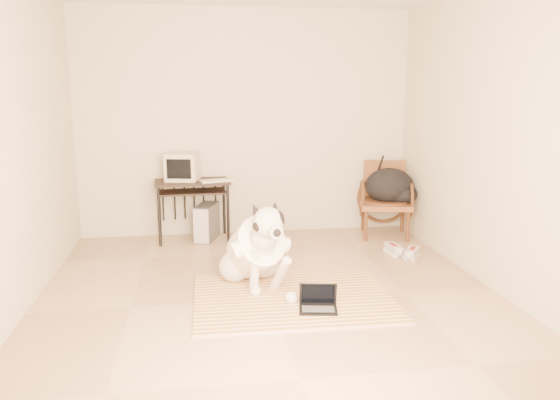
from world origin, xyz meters
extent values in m
plane|color=tan|center=(0.00, 0.00, 0.00)|extent=(4.50, 4.50, 0.00)
plane|color=beige|center=(0.00, 2.25, 1.35)|extent=(4.50, 0.00, 4.50)
plane|color=beige|center=(0.00, -2.25, 1.35)|extent=(4.50, 0.00, 4.50)
plane|color=beige|center=(-2.00, 0.00, 1.35)|extent=(0.00, 4.50, 4.50)
plane|color=beige|center=(2.00, 0.00, 1.35)|extent=(0.00, 4.50, 4.50)
cube|color=#BD711E|center=(0.18, -0.54, 0.01)|extent=(1.69, 0.29, 0.02)
cube|color=#447838|center=(0.18, -0.28, 0.01)|extent=(1.69, 0.29, 0.02)
cube|color=#81498C|center=(0.19, -0.02, 0.01)|extent=(1.69, 0.29, 0.02)
cube|color=gold|center=(0.19, 0.24, 0.01)|extent=(1.69, 0.29, 0.02)
cube|color=beige|center=(0.20, 0.50, 0.01)|extent=(1.69, 0.29, 0.02)
sphere|color=silver|center=(-0.28, 0.47, 0.15)|extent=(0.29, 0.29, 0.29)
sphere|color=silver|center=(-0.01, 0.55, 0.15)|extent=(0.29, 0.29, 0.29)
ellipsoid|color=silver|center=(-0.14, 0.50, 0.17)|extent=(0.36, 0.33, 0.30)
ellipsoid|color=silver|center=(-0.09, 0.33, 0.37)|extent=(0.53, 0.74, 0.64)
cylinder|color=white|center=(-0.10, 0.34, 0.37)|extent=(0.57, 0.66, 0.58)
sphere|color=silver|center=(-0.04, 0.15, 0.51)|extent=(0.25, 0.25, 0.25)
sphere|color=silver|center=(-0.02, 0.06, 0.67)|extent=(0.27, 0.27, 0.27)
ellipsoid|color=black|center=(0.02, 0.07, 0.68)|extent=(0.21, 0.24, 0.20)
cylinder|color=silver|center=(0.01, -0.06, 0.63)|extent=(0.15, 0.17, 0.11)
sphere|color=black|center=(0.03, -0.13, 0.63)|extent=(0.07, 0.07, 0.07)
cone|color=black|center=(-0.12, 0.09, 0.77)|extent=(0.14, 0.15, 0.17)
cone|color=black|center=(0.05, 0.14, 0.77)|extent=(0.14, 0.16, 0.17)
torus|color=white|center=(-0.04, 0.13, 0.56)|extent=(0.26, 0.18, 0.22)
cylinder|color=silver|center=(-0.13, 0.11, 0.22)|extent=(0.11, 0.14, 0.41)
cylinder|color=silver|center=(0.08, 0.05, 0.20)|extent=(0.17, 0.37, 0.41)
sphere|color=silver|center=(-0.13, 0.09, 0.05)|extent=(0.10, 0.10, 0.10)
sphere|color=silver|center=(0.15, -0.13, 0.06)|extent=(0.11, 0.11, 0.11)
cone|color=black|center=(-0.23, 0.74, 0.05)|extent=(0.28, 0.38, 0.10)
cube|color=black|center=(0.34, -0.34, 0.03)|extent=(0.34, 0.27, 0.02)
cube|color=#48474A|center=(0.33, -0.34, 0.04)|extent=(0.28, 0.17, 0.00)
cube|color=black|center=(0.35, -0.26, 0.13)|extent=(0.31, 0.13, 0.20)
cube|color=black|center=(0.35, -0.27, 0.14)|extent=(0.27, 0.11, 0.18)
cube|color=black|center=(-0.66, 1.98, 0.70)|extent=(0.88, 0.53, 0.03)
cube|color=black|center=(-0.66, 1.94, 0.59)|extent=(0.78, 0.43, 0.02)
cylinder|color=black|center=(-1.04, 1.76, 0.34)|extent=(0.03, 0.03, 0.68)
cylinder|color=black|center=(-1.06, 2.16, 0.34)|extent=(0.03, 0.03, 0.68)
cylinder|color=black|center=(-0.26, 1.81, 0.34)|extent=(0.03, 0.03, 0.68)
cylinder|color=black|center=(-0.28, 2.21, 0.34)|extent=(0.03, 0.03, 0.68)
cube|color=beige|center=(-0.76, 2.03, 0.87)|extent=(0.42, 0.41, 0.32)
cube|color=black|center=(-0.80, 1.86, 0.87)|extent=(0.28, 0.08, 0.22)
cube|color=beige|center=(-0.37, 1.87, 0.72)|extent=(0.41, 0.24, 0.03)
cube|color=#48474A|center=(-0.50, 1.98, 0.21)|extent=(0.32, 0.48, 0.42)
cube|color=silver|center=(-0.57, 1.76, 0.21)|extent=(0.17, 0.07, 0.40)
cube|color=brown|center=(1.63, 1.79, 0.40)|extent=(0.71, 0.69, 0.06)
cylinder|color=#391F0F|center=(1.63, 1.79, 0.44)|extent=(0.55, 0.55, 0.04)
cube|color=brown|center=(1.70, 2.05, 0.67)|extent=(0.50, 0.16, 0.45)
cylinder|color=#391F0F|center=(1.34, 1.61, 0.18)|extent=(0.04, 0.04, 0.37)
cylinder|color=#391F0F|center=(1.45, 2.09, 0.18)|extent=(0.04, 0.04, 0.37)
cylinder|color=#391F0F|center=(1.81, 1.50, 0.18)|extent=(0.04, 0.04, 0.37)
cylinder|color=#391F0F|center=(1.93, 1.97, 0.18)|extent=(0.04, 0.04, 0.37)
ellipsoid|color=black|center=(1.67, 1.79, 0.62)|extent=(0.58, 0.48, 0.43)
ellipsoid|color=black|center=(1.80, 1.70, 0.54)|extent=(0.36, 0.29, 0.25)
cube|color=white|center=(1.50, 1.10, 0.01)|extent=(0.14, 0.29, 0.03)
cube|color=#96969C|center=(1.50, 1.10, 0.05)|extent=(0.13, 0.28, 0.09)
cube|color=maroon|center=(1.50, 1.10, 0.09)|extent=(0.06, 0.15, 0.02)
cube|color=white|center=(1.65, 0.94, 0.01)|extent=(0.25, 0.29, 0.03)
cube|color=#96969C|center=(1.65, 0.94, 0.05)|extent=(0.24, 0.28, 0.09)
cube|color=maroon|center=(1.65, 0.94, 0.09)|extent=(0.12, 0.14, 0.02)
camera|label=1|loc=(-0.59, -4.36, 1.80)|focal=35.00mm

